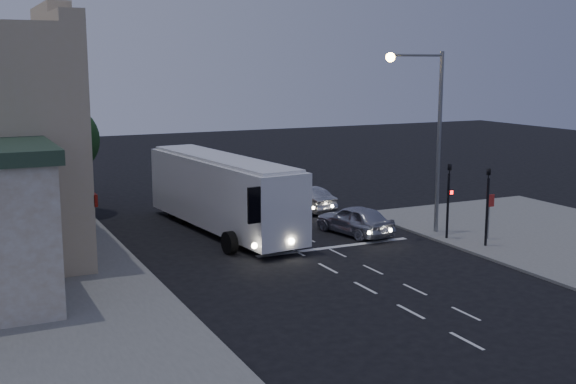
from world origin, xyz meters
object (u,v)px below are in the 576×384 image
car_sedan_a (304,199)px  traffic_signal_main (449,192)px  tour_bus (222,191)px  regulatory_sign (490,209)px  streetlight (429,121)px  street_tree (63,136)px  car_sedan_b (262,185)px  car_sedan_c (233,174)px  car_extra (201,164)px  traffic_signal_side (488,197)px  car_suv (355,220)px

car_sedan_a → traffic_signal_main: bearing=96.9°
tour_bus → traffic_signal_main: size_ratio=3.14×
regulatory_sign → tour_bus: bearing=145.1°
streetlight → street_tree: streetlight is taller
car_sedan_a → car_sedan_b: car_sedan_b is taller
tour_bus → car_sedan_b: size_ratio=2.23×
tour_bus → regulatory_sign: 13.31m
car_sedan_c → car_extra: car_sedan_c is taller
regulatory_sign → streetlight: bearing=128.7°
car_sedan_a → streetlight: 9.84m
car_sedan_b → street_tree: bearing=-4.1°
street_tree → traffic_signal_main: bearing=-42.0°
car_sedan_c → traffic_signal_side: bearing=108.2°
traffic_signal_side → streetlight: size_ratio=0.46×
street_tree → traffic_signal_side: bearing=-44.5°
traffic_signal_side → street_tree: (-16.51, 16.22, 2.08)m
traffic_signal_main → regulatory_sign: bearing=-30.8°
traffic_signal_side → traffic_signal_main: bearing=109.5°
car_suv → car_sedan_a: car_suv is taller
car_suv → traffic_signal_side: (4.13, -5.00, 1.66)m
car_extra → traffic_signal_side: traffic_signal_side is taller
car_sedan_c → traffic_signal_main: bearing=107.2°
regulatory_sign → car_sedan_a: bearing=114.6°
street_tree → car_sedan_c: bearing=25.2°
regulatory_sign → street_tree: bearing=138.9°
tour_bus → car_extra: (5.48, 19.63, -1.41)m
tour_bus → streetlight: (8.95, -5.17, 3.64)m
car_sedan_a → regulatory_sign: (4.77, -10.42, 0.88)m
regulatory_sign → streetlight: (-1.96, 2.44, 4.14)m
car_sedan_b → street_tree: size_ratio=0.93×
car_sedan_a → car_sedan_c: 10.70m
streetlight → car_sedan_a: bearing=109.4°
street_tree → car_suv: bearing=-42.2°
traffic_signal_main → streetlight: 3.61m
car_sedan_a → car_suv: bearing=75.5°
car_sedan_a → streetlight: (2.81, -7.98, 5.02)m
tour_bus → car_extra: tour_bus is taller
tour_bus → car_suv: 6.92m
regulatory_sign → car_sedan_c: bearing=103.5°
car_sedan_a → tour_bus: bearing=13.4°
car_suv → street_tree: 17.12m
car_suv → tour_bus: bearing=-43.0°
car_sedan_c → street_tree: (-12.44, -5.85, 3.77)m
car_extra → car_sedan_a: bearing=78.9°
car_sedan_a → street_tree: bearing=-32.0°
car_sedan_c → car_extra: size_ratio=1.26×
car_extra → traffic_signal_side: bearing=85.5°
car_sedan_a → traffic_signal_main: size_ratio=1.06×
car_suv → street_tree: bearing=-53.5°
tour_bus → traffic_signal_main: traffic_signal_main is taller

